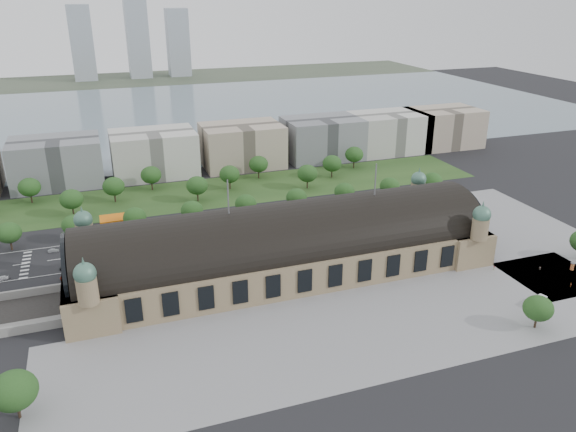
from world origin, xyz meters
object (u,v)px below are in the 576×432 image
object	(u,v)px
traffic_car_1	(53,251)
parked_car_5	(141,262)
traffic_car_5	(345,209)
bus_mid	(250,236)
parked_car_4	(185,259)
parked_car_6	(171,261)
petrol_station	(119,218)
pedestrian_2	(540,268)
traffic_car_6	(446,206)
pedestrian_1	(571,285)
traffic_car_2	(67,267)
bus_east	(338,228)
parked_car_3	(152,264)
traffic_car_4	(239,236)
bus_west	(235,237)
parked_car_0	(130,262)
van_south	(538,302)
traffic_car_3	(191,234)
pedestrian_0	(494,268)
parked_car_2	(129,262)
parked_car_1	(68,276)
advertising_column	(572,266)
traffic_car_0	(2,278)

from	to	relation	value
traffic_car_1	parked_car_5	xyz separation A→B (m)	(31.40, -21.70, 0.07)
traffic_car_5	bus_mid	world-z (taller)	bus_mid
parked_car_4	parked_car_6	distance (m)	5.32
petrol_station	pedestrian_2	distance (m)	171.64
traffic_car_6	pedestrian_1	xyz separation A→B (m)	(-3.33, -79.89, 0.17)
traffic_car_2	bus_east	bearing A→B (deg)	91.60
traffic_car_2	pedestrian_2	size ratio (longest dim) A/B	2.80
traffic_car_5	parked_car_3	world-z (taller)	traffic_car_5
parked_car_3	parked_car_4	size ratio (longest dim) A/B	0.85
traffic_car_4	parked_car_3	size ratio (longest dim) A/B	1.04
traffic_car_5	bus_west	distance (m)	59.08
traffic_car_4	traffic_car_1	bearing A→B (deg)	-101.75
parked_car_0	parked_car_4	size ratio (longest dim) A/B	1.06
bus_west	traffic_car_4	bearing A→B (deg)	-49.24
pedestrian_2	van_south	bearing A→B (deg)	119.97
pedestrian_1	traffic_car_3	bearing A→B (deg)	102.38
traffic_car_1	pedestrian_0	bearing A→B (deg)	-110.26
parked_car_3	parked_car_5	size ratio (longest dim) A/B	0.72
traffic_car_5	traffic_car_2	bearing A→B (deg)	99.77
parked_car_2	bus_mid	distance (m)	49.20
traffic_car_1	pedestrian_2	distance (m)	185.33
parked_car_4	bus_mid	size ratio (longest dim) A/B	0.35
traffic_car_1	bus_east	bearing A→B (deg)	-94.94
parked_car_1	pedestrian_0	bearing A→B (deg)	46.78
traffic_car_2	van_south	distance (m)	165.09
bus_east	pedestrian_1	size ratio (longest dim) A/B	6.62
pedestrian_0	traffic_car_5	bearing A→B (deg)	85.38
traffic_car_5	parked_car_3	distance (m)	95.65
bus_west	parked_car_1	bearing A→B (deg)	95.43
parked_car_3	advertising_column	xyz separation A→B (m)	(145.32, -55.01, 0.88)
traffic_car_4	parked_car_0	distance (m)	45.60
traffic_car_1	traffic_car_2	bearing A→B (deg)	-158.96
parked_car_1	bus_mid	size ratio (longest dim) A/B	0.45
traffic_car_5	bus_west	size ratio (longest dim) A/B	0.43
parked_car_2	traffic_car_0	bearing A→B (deg)	-112.88
traffic_car_1	parked_car_2	xyz separation A→B (m)	(27.22, -20.50, 0.03)
parked_car_5	bus_mid	size ratio (longest dim) A/B	0.42
bus_east	advertising_column	xyz separation A→B (m)	(66.65, -61.01, -0.20)
parked_car_3	parked_car_6	size ratio (longest dim) A/B	0.73
parked_car_2	parked_car_5	xyz separation A→B (m)	(4.19, -1.20, 0.04)
pedestrian_2	traffic_car_4	bearing A→B (deg)	39.90
parked_car_5	pedestrian_2	xyz separation A→B (m)	(137.70, -54.14, 0.20)
traffic_car_0	traffic_car_3	size ratio (longest dim) A/B	0.96
traffic_car_1	pedestrian_0	world-z (taller)	pedestrian_0
traffic_car_2	parked_car_3	size ratio (longest dim) A/B	1.39
petrol_station	traffic_car_6	world-z (taller)	petrol_station
traffic_car_3	bus_mid	xyz separation A→B (m)	(22.05, -12.49, 1.03)
petrol_station	traffic_car_2	bearing A→B (deg)	-120.19
advertising_column	pedestrian_1	size ratio (longest dim) A/B	1.56
traffic_car_4	bus_west	distance (m)	3.49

